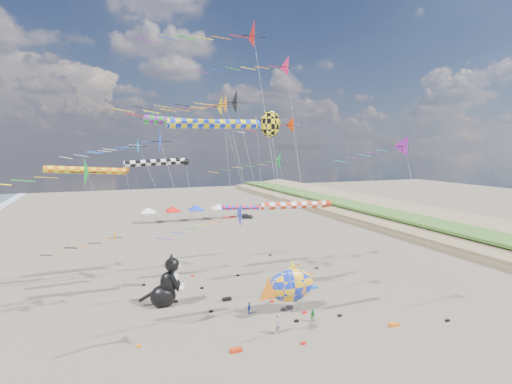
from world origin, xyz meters
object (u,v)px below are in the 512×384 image
at_px(person_adult, 278,324).
at_px(child_green, 313,316).
at_px(cat_inflatable, 166,280).
at_px(child_blue, 249,308).
at_px(parked_car, 246,216).
at_px(fish_inflatable, 290,285).

bearing_deg(person_adult, child_green, -23.52).
bearing_deg(child_green, person_adult, -137.62).
height_order(cat_inflatable, child_green, cat_inflatable).
relative_size(cat_inflatable, person_adult, 3.06).
bearing_deg(child_blue, child_green, -87.52).
height_order(cat_inflatable, person_adult, cat_inflatable).
xyz_separation_m(cat_inflatable, parked_car, (23.85, 42.76, -2.05)).
xyz_separation_m(fish_inflatable, person_adult, (-2.95, -3.78, -1.73)).
height_order(fish_inflatable, parked_car, fish_inflatable).
height_order(child_green, child_blue, child_blue).
xyz_separation_m(child_green, child_blue, (-4.77, 3.68, 0.01)).
bearing_deg(parked_car, fish_inflatable, -171.92).
relative_size(cat_inflatable, child_blue, 4.50).
relative_size(cat_inflatable, parked_car, 1.63).
bearing_deg(parked_car, child_blue, -176.39).
xyz_separation_m(person_adult, parked_car, (15.96, 52.32, -0.31)).
distance_m(person_adult, child_blue, 4.69).
distance_m(person_adult, parked_car, 54.70).
xyz_separation_m(person_adult, child_green, (3.86, 0.91, -0.28)).
bearing_deg(fish_inflatable, child_blue, 168.14).
xyz_separation_m(cat_inflatable, fish_inflatable, (10.85, -5.78, -0.02)).
relative_size(cat_inflatable, fish_inflatable, 0.80).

